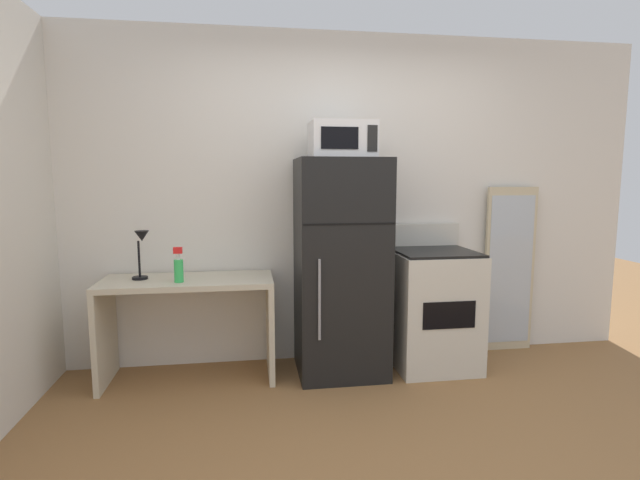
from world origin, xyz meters
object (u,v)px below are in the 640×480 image
Objects in this scene: microwave at (342,140)px; oven_range at (433,308)px; spray_bottle at (179,268)px; refrigerator at (341,267)px; leaning_mirror at (509,270)px; desk_lamp at (141,246)px; desk at (189,309)px.

oven_range is at bearing 1.74° from microwave.
spray_bottle is 1.17m from refrigerator.
desk_lamp is at bearing -176.19° from leaning_mirror.
desk_lamp is 2.97m from leaning_mirror.
refrigerator is 1.15× the size of leaning_mirror.
desk is 0.76× the size of refrigerator.
desk_lamp is 1.63m from microwave.
oven_range is (0.74, 0.00, -0.34)m from refrigerator.
oven_range is (1.86, -0.03, -0.06)m from desk.
leaning_mirror reaches higher than spray_bottle.
desk_lamp is 1.42× the size of spray_bottle.
spray_bottle is 0.15× the size of refrigerator.
leaning_mirror reaches higher than desk.
spray_bottle is 0.18× the size of leaning_mirror.
microwave is 1.86m from leaning_mirror.
refrigerator is at bearing -170.38° from leaning_mirror.
desk_lamp is 1.45m from refrigerator.
spray_bottle is 1.47m from microwave.
desk_lamp is at bearing 175.64° from desk.
oven_range is (0.74, 0.02, -1.28)m from microwave.
microwave is (1.12, -0.06, 1.22)m from desk.
spray_bottle is (-0.04, -0.11, 0.32)m from desk.
oven_range is 0.79× the size of leaning_mirror.
desk is 4.91× the size of spray_bottle.
desk_lamp is at bearing 177.61° from refrigerator.
desk_lamp reaches higher than oven_range.
microwave is (0.00, -0.02, 0.94)m from refrigerator.
microwave is at bearing -178.26° from oven_range.
spray_bottle is 2.70m from leaning_mirror.
leaning_mirror is (1.51, 0.26, -0.11)m from refrigerator.
desk_lamp is 0.32× the size of oven_range.
oven_range is (1.90, 0.07, -0.38)m from spray_bottle.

